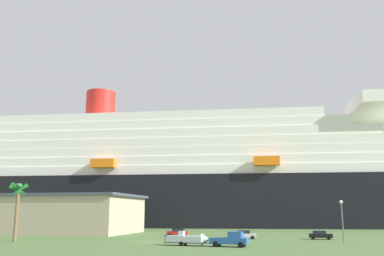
{
  "coord_description": "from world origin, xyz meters",
  "views": [
    {
      "loc": [
        22.43,
        -70.63,
        4.95
      ],
      "look_at": [
        2.11,
        29.55,
        26.06
      ],
      "focal_mm": 38.39,
      "sensor_mm": 36.0,
      "label": 1
    }
  ],
  "objects": [
    {
      "name": "small_boat_on_trailer",
      "position": [
        9.16,
        -7.29,
        0.96
      ],
      "size": [
        8.02,
        2.71,
        2.15
      ],
      "color": "#595960",
      "rests_on": "ground_plane"
    },
    {
      "name": "pickup_truck",
      "position": [
        15.58,
        -8.15,
        1.04
      ],
      "size": [
        5.82,
        2.86,
        2.2
      ],
      "color": "#2659A5",
      "rests_on": "ground_plane"
    },
    {
      "name": "parked_car_black_coupe",
      "position": [
        30.27,
        12.16,
        0.83
      ],
      "size": [
        4.36,
        2.3,
        1.58
      ],
      "color": "black",
      "rests_on": "ground_plane"
    },
    {
      "name": "parked_car_red_hatchback",
      "position": [
        1.57,
        16.94,
        0.83
      ],
      "size": [
        4.44,
        2.1,
        1.58
      ],
      "color": "red",
      "rests_on": "ground_plane"
    },
    {
      "name": "terminal_building",
      "position": [
        -32.71,
        23.88,
        4.63
      ],
      "size": [
        43.38,
        24.53,
        9.21
      ],
      "color": "#B7A88C",
      "rests_on": "ground_plane"
    },
    {
      "name": "ground_plane",
      "position": [
        0.0,
        30.0,
        0.0
      ],
      "size": [
        600.0,
        600.0,
        0.0
      ],
      "primitive_type": "plane",
      "color": "#4C6B38"
    },
    {
      "name": "parked_car_silver_sedan",
      "position": [
        16.18,
        10.82,
        0.83
      ],
      "size": [
        4.48,
        2.47,
        1.58
      ],
      "color": "silver",
      "rests_on": "ground_plane"
    },
    {
      "name": "cruise_ship",
      "position": [
        -7.63,
        74.41,
        16.29
      ],
      "size": [
        270.93,
        50.95,
        55.65
      ],
      "color": "black",
      "rests_on": "ground_plane"
    },
    {
      "name": "palm_tree",
      "position": [
        -22.21,
        -4.97,
        7.82
      ],
      "size": [
        3.62,
        3.25,
        10.15
      ],
      "color": "brown",
      "rests_on": "ground_plane"
    },
    {
      "name": "street_lamp",
      "position": [
        32.95,
        1.93,
        4.62
      ],
      "size": [
        0.56,
        0.56,
        6.95
      ],
      "color": "slate",
      "rests_on": "ground_plane"
    }
  ]
}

